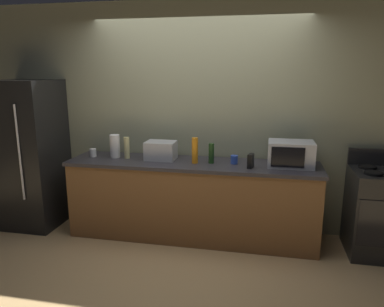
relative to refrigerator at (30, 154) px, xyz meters
The scene contains 14 objects.
ground_plane 2.27m from the refrigerator, 11.03° to the right, with size 8.00×8.00×0.00m, color tan.
back_wall 2.14m from the refrigerator, 11.32° to the left, with size 6.40×0.10×2.70m, color gray.
counter_run 2.10m from the refrigerator, ahead, with size 2.84×0.64×0.90m.
refrigerator is the anchor object (origin of this frame).
stove_range 4.07m from the refrigerator, ahead, with size 0.60×0.61×1.08m.
microwave 3.13m from the refrigerator, ahead, with size 0.48×0.35×0.27m.
toaster_oven 1.67m from the refrigerator, ahead, with size 0.34×0.26×0.21m, color #B7BABF.
paper_towel_roll 1.12m from the refrigerator, ahead, with size 0.12×0.12×0.27m, color white.
cordless_phone 2.71m from the refrigerator, ahead, with size 0.05×0.11×0.15m, color black.
bottle_wine 2.27m from the refrigerator, ahead, with size 0.06×0.06×0.22m, color #1E3F19.
bottle_dish_soap 2.09m from the refrigerator, ahead, with size 0.07×0.07×0.29m, color orange.
bottle_vinegar 1.27m from the refrigerator, ahead, with size 0.06×0.06×0.25m, color beige.
mug_blue 2.52m from the refrigerator, ahead, with size 0.08×0.08×0.09m, color #2D4CB2.
mug_white 0.84m from the refrigerator, ahead, with size 0.08×0.08×0.09m, color white.
Camera 1 is at (0.79, -3.49, 1.91)m, focal length 34.04 mm.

